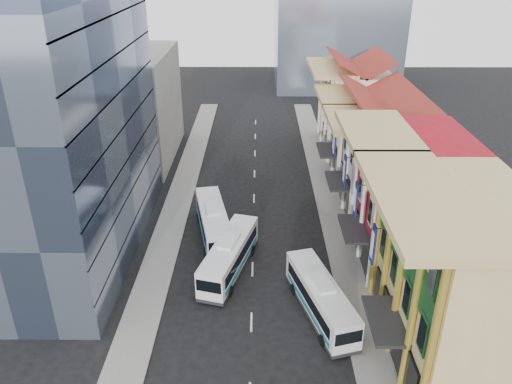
{
  "coord_description": "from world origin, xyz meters",
  "views": [
    {
      "loc": [
        0.53,
        -21.88,
        25.66
      ],
      "look_at": [
        0.28,
        20.48,
        4.98
      ],
      "focal_mm": 35.0,
      "sensor_mm": 36.0,
      "label": 1
    }
  ],
  "objects_px": {
    "bus_left_near": "(229,255)",
    "bus_left_far": "(213,222)",
    "shophouse_tan": "(463,282)",
    "bus_right": "(321,298)",
    "office_tower": "(49,91)"
  },
  "relations": [
    {
      "from": "office_tower",
      "to": "shophouse_tan",
      "type": "bearing_deg",
      "value": -24.3
    },
    {
      "from": "bus_left_near",
      "to": "bus_right",
      "type": "distance_m",
      "value": 9.32
    },
    {
      "from": "bus_left_near",
      "to": "bus_right",
      "type": "xyz_separation_m",
      "value": [
        7.33,
        -5.75,
        -0.05
      ]
    },
    {
      "from": "bus_right",
      "to": "office_tower",
      "type": "bearing_deg",
      "value": 139.85
    },
    {
      "from": "shophouse_tan",
      "to": "bus_right",
      "type": "distance_m",
      "value": 10.5
    },
    {
      "from": "shophouse_tan",
      "to": "bus_right",
      "type": "relative_size",
      "value": 1.41
    },
    {
      "from": "shophouse_tan",
      "to": "bus_right",
      "type": "xyz_separation_m",
      "value": [
        -8.67,
        3.97,
        -4.41
      ]
    },
    {
      "from": "office_tower",
      "to": "bus_left_far",
      "type": "bearing_deg",
      "value": 7.07
    },
    {
      "from": "shophouse_tan",
      "to": "bus_left_far",
      "type": "distance_m",
      "value": 24.15
    },
    {
      "from": "shophouse_tan",
      "to": "office_tower",
      "type": "xyz_separation_m",
      "value": [
        -31.0,
        14.0,
        9.0
      ]
    },
    {
      "from": "shophouse_tan",
      "to": "bus_right",
      "type": "bearing_deg",
      "value": 155.41
    },
    {
      "from": "bus_left_near",
      "to": "bus_left_far",
      "type": "height_order",
      "value": "bus_left_far"
    },
    {
      "from": "office_tower",
      "to": "bus_left_far",
      "type": "height_order",
      "value": "office_tower"
    },
    {
      "from": "bus_left_near",
      "to": "bus_right",
      "type": "bearing_deg",
      "value": -22.6
    },
    {
      "from": "shophouse_tan",
      "to": "bus_left_far",
      "type": "height_order",
      "value": "shophouse_tan"
    }
  ]
}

